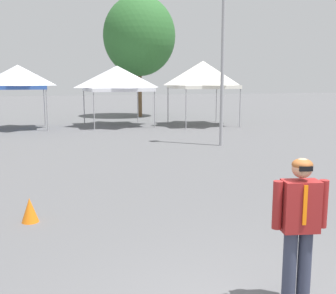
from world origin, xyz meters
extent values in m
cylinder|color=#9E9EA3|center=(-1.66, 18.96, 1.18)|extent=(0.06, 0.06, 2.36)
cylinder|color=#9E9EA3|center=(-1.73, 21.64, 1.18)|extent=(0.06, 0.06, 2.36)
pyramid|color=white|center=(-3.04, 20.27, 2.91)|extent=(2.88, 2.88, 1.09)
cube|color=#3359B2|center=(-3.04, 20.27, 2.26)|extent=(2.86, 2.86, 0.20)
cylinder|color=#9E9EA3|center=(0.71, 18.49, 1.11)|extent=(0.06, 0.06, 2.22)
cylinder|color=#9E9EA3|center=(4.09, 18.63, 1.11)|extent=(0.06, 0.06, 2.22)
cylinder|color=#9E9EA3|center=(0.57, 21.87, 1.11)|extent=(0.06, 0.06, 2.22)
cylinder|color=#9E9EA3|center=(3.95, 22.01, 1.11)|extent=(0.06, 0.06, 2.22)
pyramid|color=white|center=(2.33, 20.25, 2.84)|extent=(3.70, 3.70, 1.24)
cube|color=white|center=(2.33, 20.25, 2.12)|extent=(3.66, 3.66, 0.20)
cylinder|color=#9E9EA3|center=(5.53, 17.47, 1.18)|extent=(0.06, 0.06, 2.36)
cylinder|color=#9E9EA3|center=(8.78, 17.45, 1.18)|extent=(0.06, 0.06, 2.36)
cylinder|color=#9E9EA3|center=(5.55, 20.72, 1.18)|extent=(0.06, 0.06, 2.36)
cylinder|color=#9E9EA3|center=(8.80, 20.70, 1.18)|extent=(0.06, 0.06, 2.36)
pyramid|color=white|center=(7.16, 19.08, 3.05)|extent=(3.44, 3.44, 1.39)
cube|color=white|center=(7.16, 19.08, 2.26)|extent=(3.40, 3.40, 0.20)
cylinder|color=#33384C|center=(0.52, 0.47, 0.46)|extent=(0.16, 0.16, 0.92)
cylinder|color=#33384C|center=(0.69, 0.43, 0.46)|extent=(0.16, 0.16, 0.92)
cube|color=maroon|center=(0.61, 0.45, 1.22)|extent=(0.46, 0.33, 0.60)
cylinder|color=maroon|center=(0.34, 0.51, 1.24)|extent=(0.11, 0.11, 0.56)
cylinder|color=maroon|center=(0.87, 0.39, 1.24)|extent=(0.11, 0.11, 0.56)
sphere|color=tan|center=(0.61, 0.45, 1.67)|extent=(0.23, 0.23, 0.23)
ellipsoid|color=brown|center=(0.61, 0.45, 1.71)|extent=(0.23, 0.23, 0.14)
cube|color=black|center=(0.58, 0.35, 1.68)|extent=(0.15, 0.06, 0.06)
cube|color=orange|center=(0.58, 0.32, 1.27)|extent=(0.05, 0.02, 0.46)
cylinder|color=#9E9EA3|center=(4.92, 11.72, 3.95)|extent=(0.14, 0.14, 7.89)
cylinder|color=brown|center=(5.04, 25.78, 1.85)|extent=(0.28, 0.28, 3.70)
ellipsoid|color=#2D662D|center=(5.04, 25.78, 5.74)|extent=(5.12, 5.12, 5.63)
cone|color=orange|center=(-2.43, 4.46, 0.23)|extent=(0.32, 0.32, 0.47)
camera|label=1|loc=(-2.23, -3.40, 2.65)|focal=43.87mm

